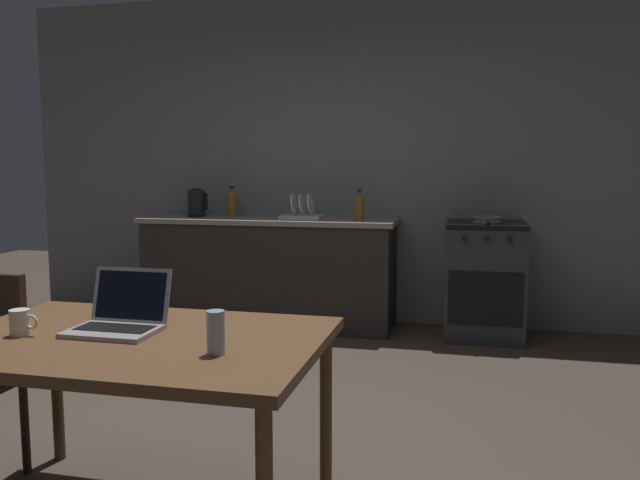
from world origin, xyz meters
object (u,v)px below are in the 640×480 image
at_px(laptop, 119,319).
at_px(bottle_b, 232,202).
at_px(frying_pan, 488,219).
at_px(electric_kettle, 197,203).
at_px(bottle, 359,206).
at_px(dish_rack, 302,213).
at_px(dining_table, 134,353).
at_px(coffee_mug, 21,322).
at_px(stove_oven, 484,280).
at_px(drinking_glass, 216,332).

height_order(laptop, bottle_b, bottle_b).
bearing_deg(frying_pan, electric_kettle, 179.31).
bearing_deg(frying_pan, bottle, -178.81).
bearing_deg(bottle_b, frying_pan, -2.92).
height_order(frying_pan, bottle_b, bottle_b).
relative_size(electric_kettle, dish_rack, 0.72).
bearing_deg(dining_table, frying_pan, 66.01).
bearing_deg(dish_rack, coffee_mug, -94.45).
relative_size(laptop, bottle, 1.28).
xyz_separation_m(laptop, coffee_mug, (-0.31, -0.14, 0.00)).
xyz_separation_m(stove_oven, frying_pan, (0.01, -0.03, 0.48)).
xyz_separation_m(drinking_glass, bottle_b, (-1.20, 3.23, 0.24)).
bearing_deg(stove_oven, bottle_b, 177.79).
bearing_deg(laptop, bottle_b, 105.21).
bearing_deg(electric_kettle, dining_table, -69.70).
bearing_deg(bottle, laptop, -98.14).
bearing_deg(coffee_mug, stove_oven, 60.85).
height_order(dining_table, bottle, bottle).
relative_size(bottle, coffee_mug, 2.26).
bearing_deg(stove_oven, dish_rack, 179.90).
height_order(stove_oven, laptop, laptop).
bearing_deg(laptop, bottle, 83.59).
height_order(laptop, coffee_mug, laptop).
xyz_separation_m(laptop, bottle, (0.42, 2.90, 0.26)).
xyz_separation_m(frying_pan, dish_rack, (-1.49, 0.03, 0.02)).
distance_m(frying_pan, dish_rack, 1.49).
height_order(drinking_glass, bottle_b, bottle_b).
relative_size(drinking_glass, dish_rack, 0.43).
distance_m(stove_oven, bottle_b, 2.21).
relative_size(laptop, electric_kettle, 1.31).
distance_m(electric_kettle, coffee_mug, 3.18).
bearing_deg(frying_pan, drinking_glass, -106.92).
distance_m(drinking_glass, dish_rack, 3.20).
xyz_separation_m(stove_oven, coffee_mug, (-1.72, -3.09, 0.31)).
bearing_deg(laptop, stove_oven, 66.22).
xyz_separation_m(laptop, drinking_glass, (0.47, -0.19, 0.03)).
xyz_separation_m(stove_oven, laptop, (-1.41, -2.95, 0.31)).
relative_size(electric_kettle, bottle, 0.98).
relative_size(electric_kettle, coffee_mug, 2.21).
distance_m(stove_oven, electric_kettle, 2.50).
bearing_deg(laptop, dish_rack, 93.18).
height_order(dining_table, dish_rack, dish_rack).
relative_size(laptop, dish_rack, 0.94).
relative_size(electric_kettle, bottle_b, 0.92).
distance_m(bottle, dish_rack, 0.50).
height_order(stove_oven, dish_rack, dish_rack).
height_order(dining_table, electric_kettle, electric_kettle).
relative_size(stove_oven, laptop, 2.85).
bearing_deg(dish_rack, laptop, -88.56).
bearing_deg(dining_table, electric_kettle, 110.30).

